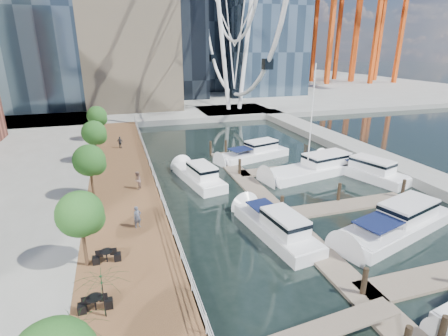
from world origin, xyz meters
TOP-DOWN VIEW (x-y plane):
  - ground at (0.00, 0.00)m, footprint 520.00×520.00m
  - boardwalk at (-9.00, 15.00)m, footprint 6.00×60.00m
  - seawall at (-6.00, 15.00)m, footprint 0.25×60.00m
  - land_far at (0.00, 102.00)m, footprint 200.00×114.00m
  - breakwater at (20.00, 20.00)m, footprint 4.00×60.00m
  - pier at (14.00, 52.00)m, footprint 14.00×12.00m
  - railing at (-6.10, 15.00)m, footprint 0.10×60.00m
  - floating_docks at (7.97, 9.98)m, footprint 16.00×34.00m
  - port_cranes at (67.67, 95.67)m, footprint 40.00×52.00m
  - street_trees at (-11.40, 14.00)m, footprint 2.60×42.60m
  - cafe_tables at (-10.40, -2.00)m, footprint 2.50×13.70m
  - yacht_foreground at (9.95, 3.19)m, footprint 12.21×6.44m
  - pedestrian_near at (-8.25, 7.73)m, footprint 0.68×0.59m
  - pedestrian_mid at (-7.72, 14.82)m, footprint 0.83×0.94m
  - pedestrian_far at (-8.81, 29.07)m, footprint 0.93×0.77m
  - moored_yachts at (9.38, 14.56)m, footprint 22.10×32.84m

SIDE VIEW (x-z plane):
  - ground at x=0.00m, z-range 0.00..0.00m
  - yacht_foreground at x=9.95m, z-range -1.07..1.07m
  - moored_yachts at x=9.38m, z-range -5.75..5.75m
  - floating_docks at x=7.97m, z-range -0.81..1.79m
  - boardwalk at x=-9.00m, z-range 0.00..1.00m
  - seawall at x=-6.00m, z-range 0.00..1.00m
  - land_far at x=0.00m, z-range 0.00..1.00m
  - breakwater at x=20.00m, z-range 0.00..1.00m
  - pier at x=14.00m, z-range 0.00..1.00m
  - cafe_tables at x=-10.40m, z-range 1.00..1.74m
  - railing at x=-6.10m, z-range 1.00..2.05m
  - pedestrian_far at x=-8.81m, z-range 1.00..2.48m
  - pedestrian_near at x=-8.25m, z-range 1.00..2.58m
  - pedestrian_mid at x=-7.72m, z-range 1.00..2.63m
  - street_trees at x=-11.40m, z-range 1.99..6.59m
  - port_cranes at x=67.67m, z-range 1.00..39.00m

